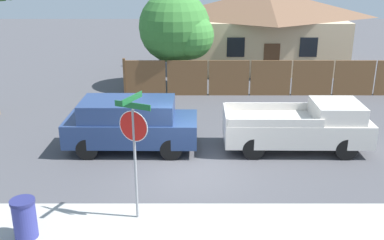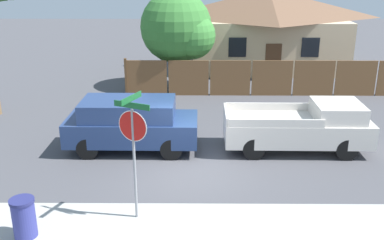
{
  "view_description": "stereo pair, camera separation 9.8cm",
  "coord_description": "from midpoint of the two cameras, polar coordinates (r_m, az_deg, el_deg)",
  "views": [
    {
      "loc": [
        0.11,
        -13.02,
        6.41
      ],
      "look_at": [
        0.11,
        0.48,
        1.6
      ],
      "focal_mm": 42.0,
      "sensor_mm": 36.0,
      "label": 1
    },
    {
      "loc": [
        0.21,
        -13.02,
        6.41
      ],
      "look_at": [
        0.11,
        0.48,
        1.6
      ],
      "focal_mm": 42.0,
      "sensor_mm": 36.0,
      "label": 2
    }
  ],
  "objects": [
    {
      "name": "oak_tree",
      "position": [
        23.4,
        -1.91,
        11.46
      ],
      "size": [
        3.85,
        3.67,
        5.02
      ],
      "color": "brown",
      "rests_on": "ground"
    },
    {
      "name": "house",
      "position": [
        28.65,
        9.17,
        11.49
      ],
      "size": [
        9.84,
        6.14,
        4.8
      ],
      "color": "beige",
      "rests_on": "ground"
    },
    {
      "name": "trash_bin",
      "position": [
        11.86,
        -20.71,
        -11.61
      ],
      "size": [
        0.6,
        0.6,
        1.02
      ],
      "color": "navy",
      "rests_on": "ground"
    },
    {
      "name": "ground_plane",
      "position": [
        14.52,
        -0.63,
        -6.6
      ],
      "size": [
        80.0,
        80.0,
        0.0
      ],
      "primitive_type": "plane",
      "color": "#47474C"
    },
    {
      "name": "stop_sign",
      "position": [
        11.22,
        -7.62,
        -2.04
      ],
      "size": [
        0.92,
        0.83,
        3.36
      ],
      "rotation": [
        0.0,
        0.0,
        -0.42
      ],
      "color": "gray",
      "rests_on": "ground"
    },
    {
      "name": "red_suv",
      "position": [
        15.97,
        -7.93,
        -0.4
      ],
      "size": [
        4.62,
        1.99,
        1.84
      ],
      "rotation": [
        0.0,
        0.0,
        -0.01
      ],
      "color": "navy",
      "rests_on": "ground"
    },
    {
      "name": "sidewalk_strip",
      "position": [
        11.4,
        -0.82,
        -14.61
      ],
      "size": [
        36.0,
        3.2,
        0.01
      ],
      "color": "#A3A39E",
      "rests_on": "ground"
    },
    {
      "name": "orange_pickup",
      "position": [
        16.31,
        13.57,
        -0.81
      ],
      "size": [
        5.08,
        1.97,
        1.76
      ],
      "rotation": [
        0.0,
        0.0,
        -0.01
      ],
      "color": "silver",
      "rests_on": "ground"
    },
    {
      "name": "wooden_fence",
      "position": [
        22.73,
        9.85,
        5.27
      ],
      "size": [
        14.65,
        0.12,
        1.88
      ],
      "color": "brown",
      "rests_on": "ground"
    }
  ]
}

